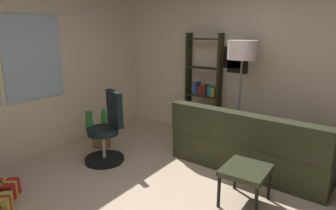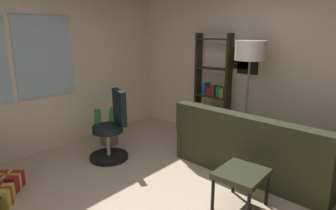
# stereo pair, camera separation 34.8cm
# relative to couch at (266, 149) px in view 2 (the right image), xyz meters

# --- Properties ---
(wall_back_with_windows) EXTENTS (4.85, 0.12, 2.66)m
(wall_back_with_windows) POSITION_rel_couch_xyz_m (-1.58, 2.99, 1.03)
(wall_back_with_windows) COLOR beige
(wall_back_with_windows) RESTS_ON ground_plane
(wall_right_with_frames) EXTENTS (0.12, 5.19, 2.66)m
(wall_right_with_frames) POSITION_rel_couch_xyz_m (0.92, 0.35, 1.03)
(wall_right_with_frames) COLOR beige
(wall_right_with_frames) RESTS_ON ground_plane
(couch) EXTENTS (1.52, 2.19, 0.84)m
(couch) POSITION_rel_couch_xyz_m (0.00, 0.00, 0.00)
(couch) COLOR #2B2E1B
(couch) RESTS_ON ground_plane
(footstool) EXTENTS (0.52, 0.46, 0.42)m
(footstool) POSITION_rel_couch_xyz_m (-1.01, -0.14, 0.07)
(footstool) COLOR #2B2E1B
(footstool) RESTS_ON ground_plane
(gift_box_red) EXTENTS (0.37, 0.38, 0.20)m
(gift_box_red) POSITION_rel_couch_xyz_m (-2.45, 2.15, -0.21)
(gift_box_red) COLOR red
(gift_box_red) RESTS_ON ground_plane
(office_chair) EXTENTS (0.57, 0.56, 1.02)m
(office_chair) POSITION_rel_couch_xyz_m (-1.07, 1.88, 0.10)
(office_chair) COLOR black
(office_chair) RESTS_ON ground_plane
(bookshelf) EXTENTS (0.18, 0.64, 1.81)m
(bookshelf) POSITION_rel_couch_xyz_m (0.65, 1.26, 0.48)
(bookshelf) COLOR black
(bookshelf) RESTS_ON ground_plane
(floor_lamp) EXTENTS (0.44, 0.44, 1.71)m
(floor_lamp) POSITION_rel_couch_xyz_m (0.39, 0.50, 1.18)
(floor_lamp) COLOR slate
(floor_lamp) RESTS_ON ground_plane
(potted_plant) EXTENTS (0.34, 0.41, 0.64)m
(potted_plant) POSITION_rel_couch_xyz_m (-0.76, 2.41, -0.08)
(potted_plant) COLOR olive
(potted_plant) RESTS_ON ground_plane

